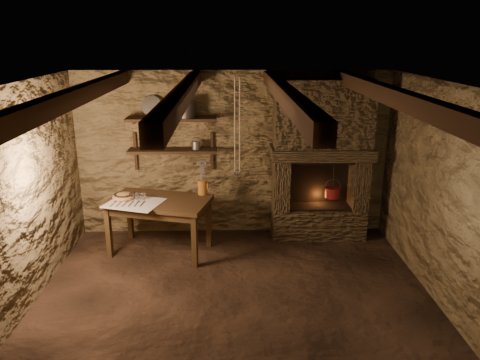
{
  "coord_description": "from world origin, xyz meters",
  "views": [
    {
      "loc": [
        -0.06,
        -4.61,
        2.87
      ],
      "look_at": [
        0.08,
        0.9,
        1.15
      ],
      "focal_mm": 35.0,
      "sensor_mm": 36.0,
      "label": 1
    }
  ],
  "objects_px": {
    "stoneware_jug": "(203,180)",
    "iron_stockpot": "(187,110)",
    "red_pot": "(333,192)",
    "work_table": "(160,224)",
    "wooden_bowl": "(124,197)"
  },
  "relations": [
    {
      "from": "wooden_bowl",
      "to": "iron_stockpot",
      "type": "distance_m",
      "value": 1.46
    },
    {
      "from": "wooden_bowl",
      "to": "iron_stockpot",
      "type": "height_order",
      "value": "iron_stockpot"
    },
    {
      "from": "work_table",
      "to": "red_pot",
      "type": "distance_m",
      "value": 2.49
    },
    {
      "from": "wooden_bowl",
      "to": "red_pot",
      "type": "distance_m",
      "value": 2.93
    },
    {
      "from": "work_table",
      "to": "wooden_bowl",
      "type": "height_order",
      "value": "wooden_bowl"
    },
    {
      "from": "stoneware_jug",
      "to": "iron_stockpot",
      "type": "xyz_separation_m",
      "value": [
        -0.22,
        0.34,
        0.91
      ]
    },
    {
      "from": "stoneware_jug",
      "to": "iron_stockpot",
      "type": "distance_m",
      "value": 1.0
    },
    {
      "from": "iron_stockpot",
      "to": "stoneware_jug",
      "type": "bearing_deg",
      "value": -57.68
    },
    {
      "from": "stoneware_jug",
      "to": "red_pot",
      "type": "bearing_deg",
      "value": 11.55
    },
    {
      "from": "stoneware_jug",
      "to": "wooden_bowl",
      "type": "xyz_separation_m",
      "value": [
        -1.05,
        -0.18,
        -0.16
      ]
    },
    {
      "from": "stoneware_jug",
      "to": "wooden_bowl",
      "type": "distance_m",
      "value": 1.08
    },
    {
      "from": "stoneware_jug",
      "to": "red_pot",
      "type": "xyz_separation_m",
      "value": [
        1.85,
        0.22,
        -0.26
      ]
    },
    {
      "from": "stoneware_jug",
      "to": "iron_stockpot",
      "type": "bearing_deg",
      "value": 127.09
    },
    {
      "from": "work_table",
      "to": "wooden_bowl",
      "type": "xyz_separation_m",
      "value": [
        -0.47,
        0.03,
        0.39
      ]
    },
    {
      "from": "work_table",
      "to": "wooden_bowl",
      "type": "relative_size",
      "value": 4.93
    }
  ]
}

